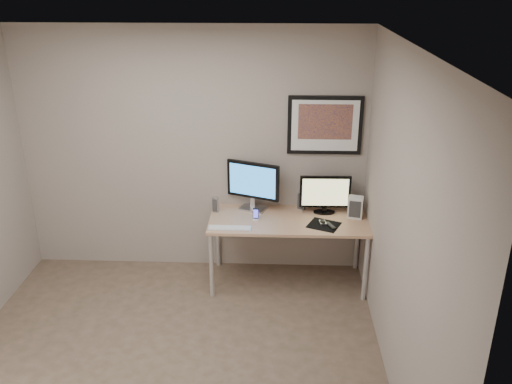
% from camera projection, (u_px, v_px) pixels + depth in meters
% --- Properties ---
extents(floor, '(3.60, 3.60, 0.00)m').
position_uv_depth(floor, '(170.00, 364.00, 4.55)').
color(floor, '#4C4130').
rests_on(floor, ground).
extents(room, '(3.60, 3.60, 3.60)m').
position_uv_depth(room, '(168.00, 162.00, 4.34)').
color(room, white).
rests_on(room, ground).
extents(desk, '(1.60, 0.70, 0.73)m').
position_uv_depth(desk, '(288.00, 225.00, 5.50)').
color(desk, '#936247').
rests_on(desk, floor).
extents(framed_art, '(0.75, 0.04, 0.60)m').
position_uv_depth(framed_art, '(325.00, 125.00, 5.43)').
color(framed_art, black).
rests_on(framed_art, room).
extents(monitor_large, '(0.55, 0.27, 0.52)m').
position_uv_depth(monitor_large, '(253.00, 184.00, 5.59)').
color(monitor_large, '#ABAAAF').
rests_on(monitor_large, desk).
extents(monitor_tv, '(0.52, 0.12, 0.41)m').
position_uv_depth(monitor_tv, '(325.00, 194.00, 5.53)').
color(monitor_tv, black).
rests_on(monitor_tv, desk).
extents(speaker_left, '(0.07, 0.07, 0.16)m').
position_uv_depth(speaker_left, '(215.00, 204.00, 5.62)').
color(speaker_left, '#ABAAAF').
rests_on(speaker_left, desk).
extents(speaker_right, '(0.11, 0.11, 0.20)m').
position_uv_depth(speaker_right, '(302.00, 200.00, 5.67)').
color(speaker_right, '#ABAAAF').
rests_on(speaker_right, desk).
extents(phone_dock, '(0.06, 0.06, 0.13)m').
position_uv_depth(phone_dock, '(256.00, 214.00, 5.44)').
color(phone_dock, black).
rests_on(phone_dock, desk).
extents(keyboard, '(0.42, 0.12, 0.01)m').
position_uv_depth(keyboard, '(230.00, 228.00, 5.28)').
color(keyboard, silver).
rests_on(keyboard, desk).
extents(mousepad, '(0.37, 0.36, 0.00)m').
position_uv_depth(mousepad, '(324.00, 225.00, 5.35)').
color(mousepad, black).
rests_on(mousepad, desk).
extents(mouse, '(0.07, 0.10, 0.03)m').
position_uv_depth(mouse, '(323.00, 222.00, 5.37)').
color(mouse, black).
rests_on(mouse, mousepad).
extents(remote, '(0.11, 0.17, 0.02)m').
position_uv_depth(remote, '(330.00, 225.00, 5.32)').
color(remote, black).
rests_on(remote, desk).
extents(fan_unit, '(0.17, 0.14, 0.22)m').
position_uv_depth(fan_unit, '(355.00, 207.00, 5.48)').
color(fan_unit, silver).
rests_on(fan_unit, desk).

